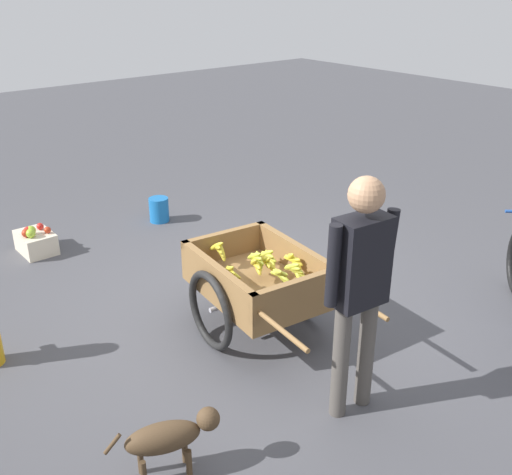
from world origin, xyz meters
TOP-DOWN VIEW (x-y plane):
  - ground_plane at (0.00, 0.00)m, footprint 24.00×24.00m
  - fruit_cart at (-0.25, 0.17)m, footprint 1.73×1.01m
  - vendor_person at (-1.39, 0.31)m, footprint 0.24×0.54m
  - dog at (-1.11, 1.55)m, footprint 0.33×0.64m
  - plastic_bucket at (2.30, -0.43)m, footprint 0.23×0.23m
  - apple_crate at (2.38, 1.03)m, footprint 0.44×0.32m

SIDE VIEW (x-z plane):
  - ground_plane at x=0.00m, z-range 0.00..0.00m
  - apple_crate at x=2.38m, z-range -0.03..0.29m
  - plastic_bucket at x=2.30m, z-range 0.00..0.29m
  - dog at x=-1.11m, z-range 0.07..0.47m
  - fruit_cart at x=-0.25m, z-range 0.08..0.80m
  - vendor_person at x=-1.39m, z-range 0.17..1.81m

